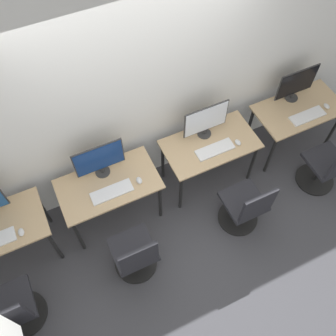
{
  "coord_description": "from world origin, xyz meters",
  "views": [
    {
      "loc": [
        -0.9,
        -1.78,
        4.19
      ],
      "look_at": [
        0.0,
        0.12,
        0.89
      ],
      "focal_mm": 40.0,
      "sensor_mm": 36.0,
      "label": 1
    }
  ],
  "objects_px": {
    "monitor_left": "(99,160)",
    "monitor_far_right": "(297,84)",
    "mouse_far_right": "(327,106)",
    "mouse_far_left": "(21,232)",
    "mouse_right": "(238,142)",
    "office_chair_far_right": "(327,168)",
    "keyboard_right": "(215,149)",
    "office_chair_left": "(136,256)",
    "office_chair_right": "(245,208)",
    "keyboard_left": "(112,192)",
    "mouse_left": "(139,180)",
    "monitor_right": "(206,120)",
    "keyboard_far_right": "(308,116)",
    "office_chair_far_left": "(14,312)"
  },
  "relations": [
    {
      "from": "mouse_far_left",
      "to": "monitor_right",
      "type": "relative_size",
      "value": 0.17
    },
    {
      "from": "office_chair_far_left",
      "to": "office_chair_far_right",
      "type": "distance_m",
      "value": 3.81
    },
    {
      "from": "mouse_right",
      "to": "keyboard_far_right",
      "type": "distance_m",
      "value": 0.96
    },
    {
      "from": "monitor_right",
      "to": "office_chair_far_left",
      "type": "bearing_deg",
      "value": -160.57
    },
    {
      "from": "mouse_far_left",
      "to": "mouse_far_right",
      "type": "bearing_deg",
      "value": 0.61
    },
    {
      "from": "office_chair_right",
      "to": "keyboard_left",
      "type": "bearing_deg",
      "value": 154.52
    },
    {
      "from": "monitor_left",
      "to": "keyboard_far_right",
      "type": "height_order",
      "value": "monitor_left"
    },
    {
      "from": "office_chair_far_left",
      "to": "keyboard_right",
      "type": "distance_m",
      "value": 2.65
    },
    {
      "from": "mouse_right",
      "to": "mouse_far_right",
      "type": "bearing_deg",
      "value": 0.41
    },
    {
      "from": "keyboard_left",
      "to": "keyboard_far_right",
      "type": "xyz_separation_m",
      "value": [
        2.49,
        -0.03,
        0.0
      ]
    },
    {
      "from": "mouse_far_right",
      "to": "monitor_left",
      "type": "bearing_deg",
      "value": 174.14
    },
    {
      "from": "keyboard_left",
      "to": "keyboard_right",
      "type": "distance_m",
      "value": 1.25
    },
    {
      "from": "monitor_right",
      "to": "monitor_far_right",
      "type": "height_order",
      "value": "same"
    },
    {
      "from": "mouse_right",
      "to": "keyboard_right",
      "type": "bearing_deg",
      "value": 174.3
    },
    {
      "from": "monitor_left",
      "to": "office_chair_left",
      "type": "xyz_separation_m",
      "value": [
        -0.02,
        -0.9,
        -0.6
      ]
    },
    {
      "from": "office_chair_left",
      "to": "keyboard_far_right",
      "type": "distance_m",
      "value": 2.6
    },
    {
      "from": "keyboard_far_right",
      "to": "monitor_left",
      "type": "bearing_deg",
      "value": 172.87
    },
    {
      "from": "monitor_left",
      "to": "office_chair_far_right",
      "type": "bearing_deg",
      "value": -19.17
    },
    {
      "from": "office_chair_left",
      "to": "office_chair_far_right",
      "type": "xyz_separation_m",
      "value": [
        2.52,
        0.03,
        0.0
      ]
    },
    {
      "from": "office_chair_left",
      "to": "keyboard_far_right",
      "type": "xyz_separation_m",
      "value": [
        2.51,
        0.59,
        0.37
      ]
    },
    {
      "from": "mouse_far_right",
      "to": "mouse_far_left",
      "type": "bearing_deg",
      "value": -179.39
    },
    {
      "from": "monitor_right",
      "to": "keyboard_far_right",
      "type": "bearing_deg",
      "value": -13.6
    },
    {
      "from": "mouse_left",
      "to": "monitor_far_right",
      "type": "distance_m",
      "value": 2.21
    },
    {
      "from": "mouse_right",
      "to": "office_chair_far_right",
      "type": "relative_size",
      "value": 0.1
    },
    {
      "from": "office_chair_left",
      "to": "monitor_right",
      "type": "height_order",
      "value": "monitor_right"
    },
    {
      "from": "monitor_left",
      "to": "monitor_far_right",
      "type": "bearing_deg",
      "value": 0.52
    },
    {
      "from": "mouse_far_left",
      "to": "mouse_left",
      "type": "relative_size",
      "value": 1.0
    },
    {
      "from": "monitor_left",
      "to": "office_chair_right",
      "type": "relative_size",
      "value": 0.59
    },
    {
      "from": "mouse_far_left",
      "to": "monitor_right",
      "type": "xyz_separation_m",
      "value": [
        2.21,
        0.32,
        0.23
      ]
    },
    {
      "from": "monitor_left",
      "to": "office_chair_right",
      "type": "xyz_separation_m",
      "value": [
        1.32,
        -0.91,
        -0.6
      ]
    },
    {
      "from": "office_chair_far_left",
      "to": "mouse_right",
      "type": "xyz_separation_m",
      "value": [
        2.83,
        0.61,
        0.37
      ]
    },
    {
      "from": "mouse_right",
      "to": "monitor_far_right",
      "type": "relative_size",
      "value": 0.17
    },
    {
      "from": "mouse_left",
      "to": "mouse_right",
      "type": "xyz_separation_m",
      "value": [
        1.22,
        -0.02,
        0.0
      ]
    },
    {
      "from": "office_chair_far_left",
      "to": "keyboard_left",
      "type": "relative_size",
      "value": 2.03
    },
    {
      "from": "office_chair_left",
      "to": "mouse_right",
      "type": "bearing_deg",
      "value": 21.36
    },
    {
      "from": "mouse_right",
      "to": "keyboard_far_right",
      "type": "height_order",
      "value": "mouse_right"
    },
    {
      "from": "keyboard_far_right",
      "to": "monitor_right",
      "type": "bearing_deg",
      "value": 166.4
    },
    {
      "from": "mouse_far_left",
      "to": "monitor_left",
      "type": "relative_size",
      "value": 0.17
    },
    {
      "from": "keyboard_right",
      "to": "office_chair_left",
      "type": "bearing_deg",
      "value": -153.39
    },
    {
      "from": "monitor_right",
      "to": "mouse_left",
      "type": "bearing_deg",
      "value": -163.98
    },
    {
      "from": "monitor_left",
      "to": "mouse_far_right",
      "type": "relative_size",
      "value": 5.97
    },
    {
      "from": "mouse_left",
      "to": "keyboard_right",
      "type": "height_order",
      "value": "mouse_left"
    },
    {
      "from": "keyboard_left",
      "to": "office_chair_far_right",
      "type": "relative_size",
      "value": 0.49
    },
    {
      "from": "office_chair_right",
      "to": "office_chair_far_right",
      "type": "relative_size",
      "value": 1.0
    },
    {
      "from": "office_chair_far_right",
      "to": "keyboard_left",
      "type": "bearing_deg",
      "value": 166.75
    },
    {
      "from": "monitor_left",
      "to": "keyboard_right",
      "type": "height_order",
      "value": "monitor_left"
    },
    {
      "from": "keyboard_right",
      "to": "office_chair_right",
      "type": "bearing_deg",
      "value": -83.31
    },
    {
      "from": "office_chair_far_left",
      "to": "keyboard_far_right",
      "type": "bearing_deg",
      "value": 8.94
    },
    {
      "from": "monitor_right",
      "to": "mouse_far_right",
      "type": "distance_m",
      "value": 1.59
    },
    {
      "from": "monitor_right",
      "to": "keyboard_far_right",
      "type": "height_order",
      "value": "monitor_right"
    }
  ]
}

